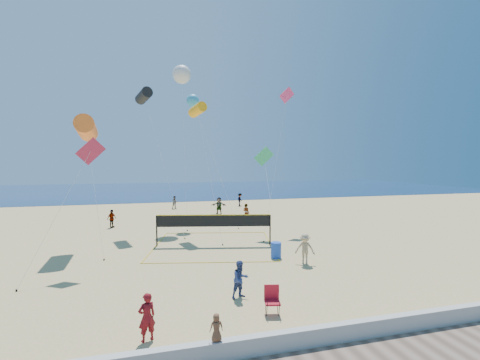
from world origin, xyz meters
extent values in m
plane|color=tan|center=(0.00, 0.00, 0.00)|extent=(120.00, 120.00, 0.00)
cube|color=#102B4E|center=(0.00, 62.00, 0.01)|extent=(140.00, 50.00, 0.03)
cube|color=#ABABA7|center=(0.00, -3.00, 0.30)|extent=(32.00, 0.30, 0.60)
imported|color=maroon|center=(-2.83, -1.35, 0.81)|extent=(0.69, 0.59, 1.62)
imported|color=brown|center=(-0.80, -2.99, 1.01)|extent=(0.41, 0.26, 0.83)
imported|color=navy|center=(1.05, 1.18, 0.82)|extent=(0.95, 0.84, 1.64)
imported|color=tan|center=(5.92, 4.80, 0.90)|extent=(1.34, 1.16, 1.79)
imported|color=gray|center=(-6.45, 19.03, 0.83)|extent=(0.93, 1.01, 1.66)
imported|color=gray|center=(4.60, 24.34, 0.97)|extent=(1.88, 1.28, 1.94)
imported|color=gray|center=(6.10, 18.03, 0.96)|extent=(0.80, 0.84, 1.93)
imported|color=gray|center=(-0.13, 29.97, 0.82)|extent=(0.88, 0.73, 1.64)
imported|color=gray|center=(8.76, 30.56, 0.87)|extent=(1.16, 1.30, 1.75)
cube|color=#A31221|center=(1.84, -0.67, 0.48)|extent=(0.69, 0.65, 0.06)
cube|color=#A31221|center=(1.89, -0.44, 0.81)|extent=(0.59, 0.18, 0.59)
cylinder|color=black|center=(1.56, -0.83, 0.27)|extent=(0.09, 0.30, 0.77)
cylinder|color=black|center=(1.66, -0.41, 0.27)|extent=(0.09, 0.30, 0.77)
cylinder|color=black|center=(2.02, -0.93, 0.27)|extent=(0.09, 0.30, 0.77)
cylinder|color=black|center=(2.12, -0.51, 0.27)|extent=(0.09, 0.30, 0.77)
cylinder|color=#1C48B7|center=(4.72, 6.37, 0.48)|extent=(0.81, 0.81, 0.97)
cylinder|color=black|center=(-2.47, 11.23, 1.08)|extent=(0.10, 0.10, 2.17)
cylinder|color=black|center=(5.47, 9.49, 1.08)|extent=(0.10, 0.10, 2.17)
cube|color=black|center=(1.50, 10.36, 1.76)|extent=(7.94, 1.76, 0.81)
cube|color=gold|center=(1.50, 10.36, 2.19)|extent=(7.95, 1.77, 0.06)
cube|color=gold|center=(0.63, 6.39, 0.01)|extent=(8.15, 1.83, 0.02)
cube|color=gold|center=(2.37, 14.33, 0.01)|extent=(8.15, 1.83, 0.02)
cylinder|color=orange|center=(-7.17, 12.54, 8.35)|extent=(1.56, 3.21, 1.70)
cylinder|color=silver|center=(-6.38, 10.52, 4.20)|extent=(1.59, 4.05, 8.31)
cylinder|color=black|center=(-5.60, 8.50, 0.05)|extent=(0.08, 0.08, 0.10)
cylinder|color=black|center=(-3.41, 17.75, 11.86)|extent=(1.64, 2.48, 1.26)
cylinder|color=silver|center=(-1.88, 15.27, 5.96)|extent=(3.08, 4.97, 11.82)
cylinder|color=black|center=(-0.36, 12.79, 0.05)|extent=(0.08, 0.08, 0.10)
cylinder|color=#FFA611|center=(1.03, 15.41, 10.45)|extent=(1.46, 2.26, 1.14)
cylinder|color=silver|center=(1.57, 12.79, 5.25)|extent=(1.10, 5.24, 10.41)
cylinder|color=black|center=(2.11, 10.18, 0.05)|extent=(0.08, 0.08, 0.10)
cube|color=#BD2540|center=(-6.07, 7.82, 6.59)|extent=(1.64, 0.23, 1.61)
cylinder|color=silver|center=(-7.42, 6.13, 3.32)|extent=(2.70, 3.40, 6.55)
cylinder|color=black|center=(-8.76, 4.44, 0.05)|extent=(0.08, 0.08, 0.10)
cube|color=#33B56E|center=(6.22, 13.11, 6.47)|extent=(1.63, 0.42, 1.65)
cylinder|color=silver|center=(5.65, 10.00, 3.26)|extent=(1.15, 6.23, 6.43)
cylinder|color=black|center=(5.08, 6.89, 0.05)|extent=(0.08, 0.08, 0.10)
cube|color=#F73F79|center=(9.43, 15.92, 12.24)|extent=(1.59, 0.21, 1.57)
cylinder|color=silver|center=(7.34, 13.09, 6.14)|extent=(4.19, 5.67, 12.20)
cylinder|color=black|center=(5.25, 10.27, 0.05)|extent=(0.08, 0.08, 0.10)
sphere|color=silver|center=(0.09, 19.86, 14.52)|extent=(1.90, 1.90, 1.78)
cylinder|color=silver|center=(0.10, 17.81, 7.29)|extent=(0.04, 4.11, 14.48)
cylinder|color=black|center=(0.12, 15.76, 0.05)|extent=(0.08, 0.08, 0.10)
sphere|color=#2F94C0|center=(1.18, 20.13, 12.11)|extent=(1.58, 1.58, 1.24)
cylinder|color=silver|center=(2.91, 17.79, 6.08)|extent=(3.49, 4.71, 12.07)
cylinder|color=black|center=(4.65, 15.44, 0.05)|extent=(0.08, 0.08, 0.10)
camera|label=1|loc=(-2.49, -12.15, 5.90)|focal=24.00mm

